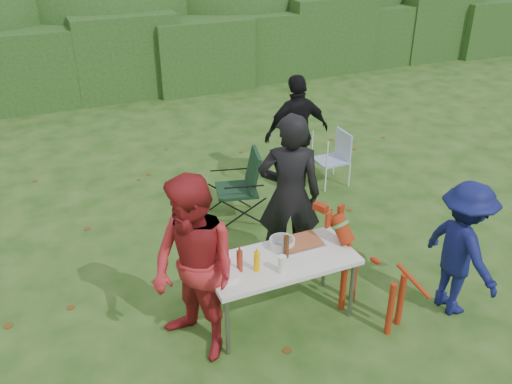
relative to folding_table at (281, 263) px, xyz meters
name	(u,v)px	position (x,y,z in m)	size (l,w,h in m)	color
ground	(283,303)	(0.14, 0.19, -0.69)	(80.00, 80.00, 0.00)	#1E4211
hedge_row	(125,56)	(0.14, 8.19, 0.16)	(22.00, 1.40, 1.70)	#23471C
shrub_backdrop	(107,10)	(0.14, 9.79, 0.91)	(20.00, 2.60, 3.20)	#3D6628
folding_table	(281,263)	(0.00, 0.00, 0.00)	(1.50, 0.70, 0.74)	silver
person_cook	(289,196)	(0.47, 0.76, 0.28)	(0.71, 0.46, 1.93)	black
person_red_jacket	(194,271)	(-0.91, -0.08, 0.23)	(0.89, 0.70, 1.84)	#A42025
person_black_puffy	(297,133)	(1.52, 2.60, 0.18)	(1.02, 0.42, 1.74)	black
child	(462,249)	(1.75, -0.59, 0.06)	(0.96, 0.55, 1.48)	#0F144F
dog	(374,274)	(0.87, -0.36, -0.15)	(1.12, 0.45, 1.07)	maroon
camping_chair	(236,186)	(0.35, 2.07, -0.19)	(0.61, 0.61, 0.98)	black
lawn_chair	(331,158)	(2.06, 2.49, -0.27)	(0.49, 0.49, 0.83)	#3664B3
food_tray	(300,244)	(0.29, 0.15, 0.06)	(0.45, 0.30, 0.02)	#B7B7BA
focaccia_bread	(300,241)	(0.29, 0.15, 0.09)	(0.40, 0.26, 0.04)	#9E5631
mustard_bottle	(257,262)	(-0.29, -0.07, 0.15)	(0.06, 0.06, 0.20)	#FFB400
ketchup_bottle	(240,261)	(-0.44, -0.02, 0.16)	(0.06, 0.06, 0.22)	maroon
beer_bottle	(286,247)	(0.06, 0.01, 0.17)	(0.06, 0.06, 0.24)	#47230F
paper_towel_roll	(216,253)	(-0.61, 0.17, 0.18)	(0.12, 0.12, 0.26)	white
cup_stack	(282,264)	(-0.09, -0.20, 0.14)	(0.08, 0.08, 0.18)	white
pasta_bowl	(282,243)	(0.10, 0.17, 0.10)	(0.26, 0.26, 0.10)	silver
plate_stack	(227,275)	(-0.59, -0.06, 0.08)	(0.24, 0.24, 0.05)	white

